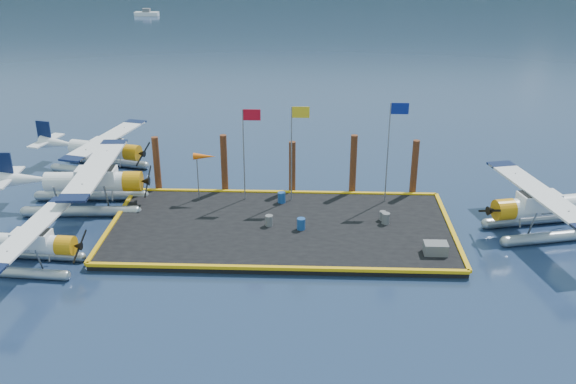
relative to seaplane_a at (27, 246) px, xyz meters
name	(u,v)px	position (x,y,z in m)	size (l,w,h in m)	color
ground	(281,232)	(13.10, 4.82, -1.33)	(4000.00, 4000.00, 0.00)	#1A2E4E
dock	(281,229)	(13.10, 4.82, -1.13)	(20.00, 10.00, 0.40)	black
dock_bumpers	(281,224)	(13.10, 4.82, -0.84)	(20.25, 10.25, 0.18)	#E6AA0D
seaplane_a	(27,246)	(0.00, 0.00, 0.00)	(7.79, 8.58, 3.05)	#949BA2
seaplane_b	(91,184)	(0.92, 7.72, 0.32)	(9.68, 10.66, 3.79)	#949BA2
seaplane_c	(103,152)	(-0.33, 14.26, 0.16)	(8.87, 9.59, 3.40)	#949BA2
seaplane_d	(544,209)	(28.44, 5.23, 0.25)	(9.40, 10.19, 3.61)	#949BA2
drum_0	(269,221)	(12.41, 4.80, -0.60)	(0.46, 0.46, 0.65)	#5B5B60
drum_1	(301,224)	(14.31, 4.39, -0.58)	(0.49, 0.49, 0.69)	navy
drum_2	(383,216)	(19.20, 5.83, -0.65)	(0.40, 0.40, 0.56)	#5B5B60
drum_4	(386,218)	(19.33, 5.37, -0.60)	(0.47, 0.47, 0.66)	#5B5B60
drum_5	(282,197)	(12.99, 8.17, -0.58)	(0.49, 0.49, 0.69)	navy
crate	(436,248)	(21.65, 1.73, -0.61)	(1.27, 0.85, 0.64)	#5B5B60
flagpole_red	(247,140)	(10.81, 8.62, 3.07)	(1.14, 0.08, 6.00)	gray
flagpole_yellow	(295,139)	(13.80, 8.62, 3.18)	(1.14, 0.08, 6.20)	gray
flagpole_blue	(392,138)	(19.80, 8.62, 3.36)	(1.14, 0.08, 6.50)	gray
windsock	(204,157)	(8.07, 8.62, 1.90)	(1.40, 0.44, 3.12)	gray
piling_0	(157,166)	(4.60, 10.22, 0.67)	(0.44, 0.44, 4.00)	#482714
piling_1	(224,165)	(9.10, 10.22, 0.77)	(0.44, 0.44, 4.20)	#482714
piling_2	(292,169)	(13.60, 10.22, 0.57)	(0.44, 0.44, 3.80)	#482714
piling_3	(353,166)	(17.60, 10.22, 0.82)	(0.44, 0.44, 4.30)	#482714
piling_4	(414,169)	(21.60, 10.22, 0.67)	(0.44, 0.44, 4.00)	#482714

